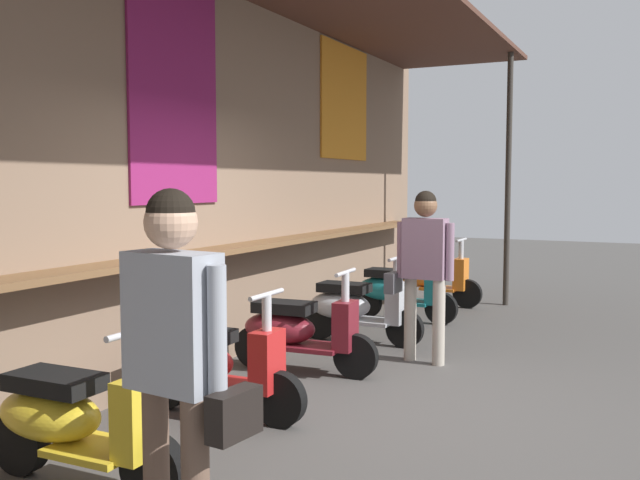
{
  "coord_description": "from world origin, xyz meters",
  "views": [
    {
      "loc": [
        -4.98,
        -1.92,
        1.74
      ],
      "look_at": [
        1.31,
        1.14,
        1.18
      ],
      "focal_mm": 39.64,
      "sensor_mm": 36.0,
      "label": 1
    }
  ],
  "objects_px": {
    "scooter_yellow": "(72,420)",
    "scooter_orange": "(428,278)",
    "shopper_with_handbag": "(176,343)",
    "scooter_silver": "(354,307)",
    "scooter_maroon": "(296,331)",
    "scooter_teal": "(397,290)",
    "shopper_browsing": "(423,259)",
    "scooter_red": "(211,365)"
  },
  "relations": [
    {
      "from": "scooter_silver",
      "to": "scooter_teal",
      "type": "distance_m",
      "value": 1.38
    },
    {
      "from": "scooter_teal",
      "to": "scooter_orange",
      "type": "relative_size",
      "value": 1.0
    },
    {
      "from": "scooter_maroon",
      "to": "scooter_teal",
      "type": "relative_size",
      "value": 1.0
    },
    {
      "from": "scooter_orange",
      "to": "scooter_teal",
      "type": "bearing_deg",
      "value": -89.36
    },
    {
      "from": "scooter_maroon",
      "to": "scooter_silver",
      "type": "xyz_separation_m",
      "value": [
        1.35,
        0.0,
        0.0
      ]
    },
    {
      "from": "scooter_teal",
      "to": "shopper_browsing",
      "type": "distance_m",
      "value": 2.19
    },
    {
      "from": "scooter_red",
      "to": "scooter_maroon",
      "type": "bearing_deg",
      "value": 88.95
    },
    {
      "from": "scooter_silver",
      "to": "scooter_orange",
      "type": "relative_size",
      "value": 1.0
    },
    {
      "from": "scooter_teal",
      "to": "shopper_browsing",
      "type": "relative_size",
      "value": 0.84
    },
    {
      "from": "scooter_silver",
      "to": "shopper_with_handbag",
      "type": "bearing_deg",
      "value": -76.82
    },
    {
      "from": "scooter_silver",
      "to": "shopper_browsing",
      "type": "distance_m",
      "value": 1.23
    },
    {
      "from": "scooter_silver",
      "to": "shopper_browsing",
      "type": "xyz_separation_m",
      "value": [
        -0.5,
        -0.94,
        0.63
      ]
    },
    {
      "from": "shopper_with_handbag",
      "to": "shopper_browsing",
      "type": "distance_m",
      "value": 4.11
    },
    {
      "from": "scooter_yellow",
      "to": "scooter_teal",
      "type": "bearing_deg",
      "value": 89.43
    },
    {
      "from": "scooter_yellow",
      "to": "scooter_maroon",
      "type": "bearing_deg",
      "value": 89.42
    },
    {
      "from": "scooter_silver",
      "to": "shopper_with_handbag",
      "type": "xyz_separation_m",
      "value": [
        -4.6,
        -1.14,
        0.67
      ]
    },
    {
      "from": "shopper_with_handbag",
      "to": "shopper_browsing",
      "type": "height_order",
      "value": "shopper_with_handbag"
    },
    {
      "from": "scooter_silver",
      "to": "scooter_orange",
      "type": "height_order",
      "value": "same"
    },
    {
      "from": "scooter_maroon",
      "to": "shopper_with_handbag",
      "type": "bearing_deg",
      "value": -74.64
    },
    {
      "from": "scooter_maroon",
      "to": "shopper_browsing",
      "type": "height_order",
      "value": "shopper_browsing"
    },
    {
      "from": "shopper_browsing",
      "to": "scooter_teal",
      "type": "bearing_deg",
      "value": -152.37
    },
    {
      "from": "scooter_teal",
      "to": "shopper_browsing",
      "type": "height_order",
      "value": "shopper_browsing"
    },
    {
      "from": "scooter_yellow",
      "to": "scooter_orange",
      "type": "relative_size",
      "value": 1.0
    },
    {
      "from": "scooter_orange",
      "to": "shopper_with_handbag",
      "type": "bearing_deg",
      "value": -80.47
    },
    {
      "from": "scooter_yellow",
      "to": "scooter_red",
      "type": "bearing_deg",
      "value": 89.43
    },
    {
      "from": "scooter_red",
      "to": "scooter_silver",
      "type": "xyz_separation_m",
      "value": [
        2.72,
        0.0,
        0.0
      ]
    },
    {
      "from": "scooter_orange",
      "to": "scooter_red",
      "type": "bearing_deg",
      "value": -89.36
    },
    {
      "from": "scooter_red",
      "to": "scooter_teal",
      "type": "height_order",
      "value": "same"
    },
    {
      "from": "scooter_maroon",
      "to": "shopper_with_handbag",
      "type": "relative_size",
      "value": 0.82
    },
    {
      "from": "scooter_yellow",
      "to": "scooter_teal",
      "type": "height_order",
      "value": "same"
    },
    {
      "from": "shopper_with_handbag",
      "to": "scooter_orange",
      "type": "bearing_deg",
      "value": 15.68
    },
    {
      "from": "shopper_with_handbag",
      "to": "scooter_silver",
      "type": "bearing_deg",
      "value": 20.66
    },
    {
      "from": "scooter_red",
      "to": "scooter_orange",
      "type": "height_order",
      "value": "same"
    },
    {
      "from": "scooter_maroon",
      "to": "scooter_orange",
      "type": "distance_m",
      "value": 4.01
    },
    {
      "from": "scooter_yellow",
      "to": "scooter_orange",
      "type": "bearing_deg",
      "value": 89.43
    },
    {
      "from": "scooter_yellow",
      "to": "scooter_teal",
      "type": "xyz_separation_m",
      "value": [
        5.47,
        -0.0,
        0.0
      ]
    },
    {
      "from": "scooter_maroon",
      "to": "shopper_with_handbag",
      "type": "height_order",
      "value": "shopper_with_handbag"
    },
    {
      "from": "scooter_yellow",
      "to": "shopper_with_handbag",
      "type": "bearing_deg",
      "value": -24.49
    },
    {
      "from": "scooter_yellow",
      "to": "scooter_silver",
      "type": "bearing_deg",
      "value": 89.43
    },
    {
      "from": "scooter_maroon",
      "to": "scooter_orange",
      "type": "height_order",
      "value": "same"
    },
    {
      "from": "scooter_orange",
      "to": "scooter_maroon",
      "type": "bearing_deg",
      "value": -89.36
    },
    {
      "from": "scooter_maroon",
      "to": "scooter_teal",
      "type": "height_order",
      "value": "same"
    }
  ]
}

